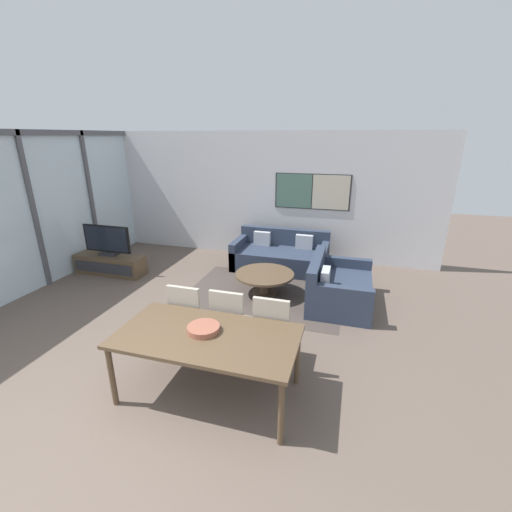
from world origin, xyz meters
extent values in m
plane|color=brown|center=(0.00, 0.00, 0.00)|extent=(24.00, 24.00, 0.00)
cube|color=silver|center=(0.00, 5.71, 1.40)|extent=(7.88, 0.06, 2.80)
cube|color=#2D2D33|center=(1.17, 5.67, 1.55)|extent=(1.63, 0.01, 0.76)
cube|color=#4C7060|center=(0.78, 5.67, 1.55)|extent=(0.78, 0.02, 0.72)
cube|color=beige|center=(1.57, 5.67, 1.55)|extent=(0.78, 0.02, 0.72)
cube|color=silver|center=(-3.44, 2.86, 1.40)|extent=(0.02, 5.71, 2.80)
cube|color=#515156|center=(-3.41, 2.86, 2.75)|extent=(0.07, 5.71, 0.10)
cube|color=#515156|center=(-3.41, 2.86, 1.40)|extent=(0.07, 0.08, 2.80)
cube|color=#515156|center=(-3.41, 4.29, 1.40)|extent=(0.07, 0.08, 2.80)
cube|color=#473D38|center=(0.67, 3.60, 0.00)|extent=(2.74, 2.04, 0.01)
cube|color=brown|center=(-2.63, 3.67, 0.20)|extent=(1.45, 0.45, 0.40)
cube|color=#2D2D33|center=(-2.63, 3.44, 0.20)|extent=(1.34, 0.01, 0.22)
cube|color=#2D2D33|center=(-2.63, 3.67, 0.43)|extent=(0.36, 0.20, 0.05)
cube|color=#2D2D33|center=(-2.63, 3.67, 0.49)|extent=(0.06, 0.03, 0.08)
cube|color=black|center=(-2.63, 3.67, 0.74)|extent=(1.04, 0.04, 0.55)
cube|color=black|center=(-2.63, 3.65, 0.74)|extent=(0.97, 0.01, 0.49)
cube|color=#2D384C|center=(0.67, 4.89, 0.21)|extent=(1.96, 1.00, 0.42)
cube|color=#2D384C|center=(0.67, 5.30, 0.39)|extent=(1.96, 0.16, 0.79)
cube|color=#2D384C|center=(-0.24, 4.89, 0.30)|extent=(0.14, 1.00, 0.60)
cube|color=#2D384C|center=(1.58, 4.89, 0.30)|extent=(0.14, 1.00, 0.60)
cube|color=#B2B7C1|center=(0.21, 5.12, 0.57)|extent=(0.36, 0.12, 0.30)
cube|color=#B2B7C1|center=(1.13, 5.12, 0.57)|extent=(0.36, 0.12, 0.30)
cube|color=#2D384C|center=(1.99, 3.60, 0.21)|extent=(1.00, 1.46, 0.42)
cube|color=#2D384C|center=(1.57, 3.60, 0.39)|extent=(0.16, 1.46, 0.79)
cube|color=#2D384C|center=(1.99, 2.94, 0.30)|extent=(1.00, 0.14, 0.60)
cube|color=#2D384C|center=(1.99, 4.26, 0.30)|extent=(1.00, 0.14, 0.60)
cube|color=#B2B7C1|center=(1.75, 3.28, 0.57)|extent=(0.12, 0.36, 0.30)
cylinder|color=brown|center=(0.67, 3.60, 0.01)|extent=(0.47, 0.47, 0.03)
cylinder|color=brown|center=(0.67, 3.60, 0.18)|extent=(0.19, 0.19, 0.36)
cylinder|color=brown|center=(0.67, 3.60, 0.38)|extent=(1.04, 1.04, 0.04)
cube|color=brown|center=(0.73, 1.01, 0.72)|extent=(1.91, 0.99, 0.04)
cylinder|color=brown|center=(-0.16, 0.58, 0.35)|extent=(0.06, 0.06, 0.70)
cylinder|color=brown|center=(1.62, 0.58, 0.35)|extent=(0.06, 0.06, 0.70)
cylinder|color=brown|center=(-0.16, 1.44, 0.35)|extent=(0.06, 0.06, 0.70)
cylinder|color=brown|center=(1.62, 1.44, 0.35)|extent=(0.06, 0.06, 0.70)
cube|color=#B2A899|center=(0.17, 1.77, 0.41)|extent=(0.46, 0.46, 0.06)
cube|color=#B2A899|center=(0.17, 1.56, 0.71)|extent=(0.42, 0.05, 0.52)
cylinder|color=brown|center=(-0.03, 1.57, 0.19)|extent=(0.04, 0.04, 0.38)
cylinder|color=brown|center=(0.37, 1.57, 0.19)|extent=(0.04, 0.04, 0.38)
cylinder|color=brown|center=(-0.03, 1.97, 0.19)|extent=(0.04, 0.04, 0.38)
cylinder|color=brown|center=(0.37, 1.97, 0.19)|extent=(0.04, 0.04, 0.38)
cube|color=#B2A899|center=(0.73, 1.78, 0.41)|extent=(0.46, 0.46, 0.06)
cube|color=#B2A899|center=(0.73, 1.58, 0.71)|extent=(0.42, 0.05, 0.52)
cylinder|color=brown|center=(0.53, 1.58, 0.19)|extent=(0.04, 0.04, 0.38)
cylinder|color=brown|center=(0.93, 1.58, 0.19)|extent=(0.04, 0.04, 0.38)
cylinder|color=brown|center=(0.53, 1.98, 0.19)|extent=(0.04, 0.04, 0.38)
cylinder|color=brown|center=(0.93, 1.98, 0.19)|extent=(0.04, 0.04, 0.38)
cube|color=#B2A899|center=(1.28, 1.75, 0.41)|extent=(0.46, 0.46, 0.06)
cube|color=#B2A899|center=(1.28, 1.55, 0.71)|extent=(0.42, 0.05, 0.52)
cylinder|color=brown|center=(1.08, 1.55, 0.19)|extent=(0.04, 0.04, 0.38)
cylinder|color=brown|center=(1.48, 1.55, 0.19)|extent=(0.04, 0.04, 0.38)
cylinder|color=brown|center=(1.08, 1.95, 0.19)|extent=(0.04, 0.04, 0.38)
cylinder|color=brown|center=(1.48, 1.95, 0.19)|extent=(0.04, 0.04, 0.38)
cylinder|color=#995642|center=(0.67, 1.06, 0.77)|extent=(0.34, 0.34, 0.06)
torus|color=#995642|center=(0.67, 1.06, 0.80)|extent=(0.34, 0.34, 0.02)
camera|label=1|loc=(2.08, -1.81, 2.70)|focal=24.00mm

